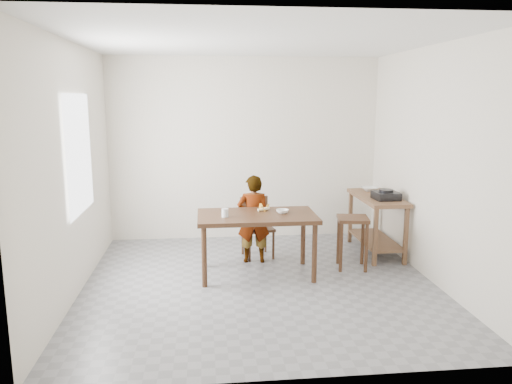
{
  "coord_description": "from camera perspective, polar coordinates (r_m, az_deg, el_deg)",
  "views": [
    {
      "loc": [
        -0.62,
        -5.41,
        2.11
      ],
      "look_at": [
        0.0,
        0.4,
        1.0
      ],
      "focal_mm": 35.0,
      "sensor_mm": 36.0,
      "label": 1
    }
  ],
  "objects": [
    {
      "name": "serving_bowl",
      "position": [
        7.28,
        12.87,
        0.34
      ],
      "size": [
        0.23,
        0.23,
        0.06
      ],
      "primitive_type": "imported",
      "rotation": [
        0.0,
        0.0,
        0.02
      ],
      "color": "silver",
      "rests_on": "prep_counter"
    },
    {
      "name": "wall_left",
      "position": [
        5.64,
        -20.4,
        2.33
      ],
      "size": [
        0.04,
        4.0,
        2.7
      ],
      "primitive_type": "cube",
      "color": "silver",
      "rests_on": "ground"
    },
    {
      "name": "glass_tumbler",
      "position": [
        5.78,
        -3.56,
        -2.38
      ],
      "size": [
        0.1,
        0.1,
        0.1
      ],
      "primitive_type": "cylinder",
      "rotation": [
        0.0,
        0.0,
        0.31
      ],
      "color": "silver",
      "rests_on": "dining_table"
    },
    {
      "name": "wall_back",
      "position": [
        7.5,
        -1.31,
        4.93
      ],
      "size": [
        4.0,
        0.04,
        2.7
      ],
      "primitive_type": "cube",
      "color": "silver",
      "rests_on": "ground"
    },
    {
      "name": "prep_counter",
      "position": [
        7.04,
        13.56,
        -3.62
      ],
      "size": [
        0.5,
        1.2,
        0.8
      ],
      "primitive_type": null,
      "color": "brown",
      "rests_on": "floor"
    },
    {
      "name": "stool",
      "position": [
        6.37,
        10.92,
        -5.7
      ],
      "size": [
        0.43,
        0.43,
        0.65
      ],
      "primitive_type": null,
      "rotation": [
        0.0,
        0.0,
        -0.16
      ],
      "color": "#3E2515",
      "rests_on": "floor"
    },
    {
      "name": "floor",
      "position": [
        5.85,
        0.42,
        -10.6
      ],
      "size": [
        4.0,
        4.0,
        0.04
      ],
      "primitive_type": "cube",
      "color": "slate",
      "rests_on": "ground"
    },
    {
      "name": "dining_chair",
      "position": [
        6.67,
        0.2,
        -4.15
      ],
      "size": [
        0.45,
        0.45,
        0.79
      ],
      "primitive_type": null,
      "rotation": [
        0.0,
        0.0,
        0.2
      ],
      "color": "#3E2515",
      "rests_on": "floor"
    },
    {
      "name": "window_pane",
      "position": [
        5.81,
        -19.54,
        4.1
      ],
      "size": [
        0.02,
        1.1,
        1.3
      ],
      "primitive_type": "cube",
      "color": "white",
      "rests_on": "wall_left"
    },
    {
      "name": "wall_right",
      "position": [
        6.07,
        19.77,
        2.92
      ],
      "size": [
        0.04,
        4.0,
        2.7
      ],
      "primitive_type": "cube",
      "color": "silver",
      "rests_on": "ground"
    },
    {
      "name": "banana",
      "position": [
        6.07,
        0.88,
        -1.91
      ],
      "size": [
        0.2,
        0.16,
        0.06
      ],
      "primitive_type": null,
      "rotation": [
        0.0,
        0.0,
        0.29
      ],
      "color": "#DFB353",
      "rests_on": "dining_table"
    },
    {
      "name": "small_bowl",
      "position": [
        5.96,
        3.04,
        -2.22
      ],
      "size": [
        0.18,
        0.18,
        0.05
      ],
      "primitive_type": "imported",
      "rotation": [
        0.0,
        0.0,
        -0.25
      ],
      "color": "silver",
      "rests_on": "dining_table"
    },
    {
      "name": "child",
      "position": [
        6.42,
        -0.31,
        -3.1
      ],
      "size": [
        0.44,
        0.31,
        1.15
      ],
      "primitive_type": "imported",
      "rotation": [
        0.0,
        0.0,
        3.07
      ],
      "color": "white",
      "rests_on": "floor"
    },
    {
      "name": "dining_table",
      "position": [
        6.0,
        0.1,
        -6.05
      ],
      "size": [
        1.4,
        0.8,
        0.75
      ],
      "primitive_type": null,
      "color": "#3E2515",
      "rests_on": "floor"
    },
    {
      "name": "ceiling",
      "position": [
        5.48,
        0.46,
        17.13
      ],
      "size": [
        4.0,
        4.0,
        0.04
      ],
      "primitive_type": "cube",
      "color": "white",
      "rests_on": "wall_back"
    },
    {
      "name": "gas_burner",
      "position": [
        6.72,
        14.64,
        -0.4
      ],
      "size": [
        0.32,
        0.32,
        0.1
      ],
      "primitive_type": "cube",
      "rotation": [
        0.0,
        0.0,
        0.06
      ],
      "color": "black",
      "rests_on": "prep_counter"
    },
    {
      "name": "wall_front",
      "position": [
        3.53,
        4.15,
        -1.71
      ],
      "size": [
        4.0,
        0.04,
        2.7
      ],
      "primitive_type": "cube",
      "color": "silver",
      "rests_on": "ground"
    }
  ]
}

